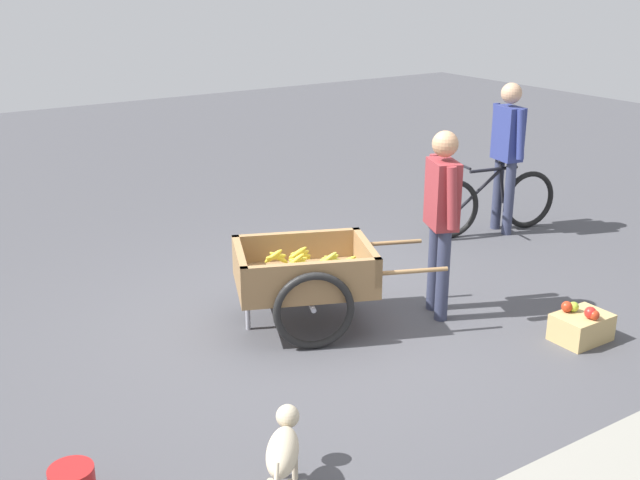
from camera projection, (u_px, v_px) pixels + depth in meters
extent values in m
plane|color=#47474C|center=(330.00, 325.00, 6.49)|extent=(24.00, 24.00, 0.00)
cube|color=#937047|center=(304.00, 280.00, 6.37)|extent=(1.32, 1.16, 0.10)
cube|color=#937047|center=(240.00, 265.00, 6.22)|extent=(0.36, 0.76, 0.24)
cube|color=#937047|center=(366.00, 256.00, 6.40)|extent=(0.36, 0.76, 0.24)
cube|color=#937047|center=(312.00, 277.00, 5.97)|extent=(1.04, 0.48, 0.24)
cube|color=#937047|center=(297.00, 246.00, 6.65)|extent=(1.04, 0.48, 0.24)
torus|color=black|center=(314.00, 311.00, 5.98)|extent=(0.61, 0.30, 0.64)
torus|color=black|center=(296.00, 270.00, 6.80)|extent=(0.61, 0.30, 0.64)
cylinder|color=#9E9EA8|center=(304.00, 289.00, 6.39)|extent=(0.38, 0.83, 0.04)
cylinder|color=#937047|center=(414.00, 271.00, 6.15)|extent=(0.52, 0.25, 0.04)
cylinder|color=#937047|center=(391.00, 243.00, 6.78)|extent=(0.52, 0.25, 0.04)
cylinder|color=#9E9EA8|center=(248.00, 310.00, 6.36)|extent=(0.04, 0.04, 0.35)
ellipsoid|color=gold|center=(286.00, 278.00, 6.15)|extent=(0.18, 0.09, 0.14)
ellipsoid|color=gold|center=(284.00, 277.00, 6.14)|extent=(0.19, 0.07, 0.09)
ellipsoid|color=gold|center=(282.00, 276.00, 6.13)|extent=(0.19, 0.10, 0.09)
ellipsoid|color=gold|center=(280.00, 276.00, 6.12)|extent=(0.16, 0.13, 0.16)
ellipsoid|color=gold|center=(272.00, 278.00, 6.03)|extent=(0.17, 0.12, 0.15)
ellipsoid|color=gold|center=(270.00, 277.00, 6.02)|extent=(0.16, 0.16, 0.10)
ellipsoid|color=gold|center=(269.00, 276.00, 6.01)|extent=(0.19, 0.12, 0.05)
ellipsoid|color=gold|center=(268.00, 276.00, 6.00)|extent=(0.17, 0.15, 0.10)
ellipsoid|color=gold|center=(267.00, 275.00, 5.99)|extent=(0.17, 0.15, 0.13)
ellipsoid|color=gold|center=(339.00, 276.00, 6.19)|extent=(0.16, 0.15, 0.13)
ellipsoid|color=gold|center=(338.00, 275.00, 6.18)|extent=(0.17, 0.16, 0.08)
ellipsoid|color=gold|center=(336.00, 274.00, 6.17)|extent=(0.19, 0.07, 0.08)
ellipsoid|color=gold|center=(335.00, 273.00, 6.15)|extent=(0.18, 0.09, 0.14)
ellipsoid|color=gold|center=(302.00, 256.00, 6.50)|extent=(0.18, 0.06, 0.12)
ellipsoid|color=gold|center=(301.00, 255.00, 6.49)|extent=(0.19, 0.10, 0.09)
ellipsoid|color=gold|center=(299.00, 254.00, 6.48)|extent=(0.19, 0.09, 0.09)
ellipsoid|color=gold|center=(298.00, 253.00, 6.47)|extent=(0.18, 0.09, 0.13)
ellipsoid|color=gold|center=(312.00, 273.00, 6.18)|extent=(0.17, 0.09, 0.15)
ellipsoid|color=gold|center=(309.00, 273.00, 6.17)|extent=(0.17, 0.15, 0.05)
ellipsoid|color=gold|center=(306.00, 272.00, 6.16)|extent=(0.16, 0.13, 0.15)
ellipsoid|color=gold|center=(350.00, 265.00, 6.23)|extent=(0.17, 0.14, 0.13)
ellipsoid|color=gold|center=(349.00, 265.00, 6.22)|extent=(0.16, 0.16, 0.10)
ellipsoid|color=gold|center=(348.00, 264.00, 6.21)|extent=(0.19, 0.10, 0.05)
ellipsoid|color=gold|center=(347.00, 263.00, 6.20)|extent=(0.19, 0.10, 0.10)
ellipsoid|color=gold|center=(346.00, 262.00, 6.19)|extent=(0.17, 0.12, 0.14)
ellipsoid|color=gold|center=(333.00, 262.00, 6.41)|extent=(0.16, 0.14, 0.14)
ellipsoid|color=gold|center=(332.00, 261.00, 6.40)|extent=(0.18, 0.14, 0.10)
ellipsoid|color=gold|center=(331.00, 260.00, 6.39)|extent=(0.18, 0.14, 0.05)
ellipsoid|color=gold|center=(329.00, 260.00, 6.38)|extent=(0.19, 0.07, 0.11)
ellipsoid|color=gold|center=(328.00, 259.00, 6.36)|extent=(0.17, 0.13, 0.15)
ellipsoid|color=gold|center=(301.00, 263.00, 6.39)|extent=(0.18, 0.08, 0.14)
ellipsoid|color=gold|center=(299.00, 262.00, 6.38)|extent=(0.17, 0.16, 0.08)
ellipsoid|color=gold|center=(298.00, 261.00, 6.37)|extent=(0.19, 0.07, 0.08)
ellipsoid|color=gold|center=(296.00, 261.00, 6.36)|extent=(0.17, 0.12, 0.15)
ellipsoid|color=gold|center=(279.00, 258.00, 6.44)|extent=(0.18, 0.12, 0.15)
ellipsoid|color=gold|center=(276.00, 257.00, 6.43)|extent=(0.19, 0.09, 0.05)
ellipsoid|color=gold|center=(273.00, 256.00, 6.42)|extent=(0.17, 0.11, 0.15)
cylinder|color=#333851|center=(443.00, 276.00, 6.47)|extent=(0.11, 0.11, 0.79)
cylinder|color=#333851|center=(434.00, 266.00, 6.67)|extent=(0.11, 0.11, 0.79)
cube|color=maroon|center=(443.00, 194.00, 6.35)|extent=(0.32, 0.39, 0.56)
sphere|color=tan|center=(445.00, 144.00, 6.21)|extent=(0.21, 0.21, 0.21)
cylinder|color=maroon|center=(452.00, 198.00, 6.13)|extent=(0.08, 0.12, 0.51)
cylinder|color=maroon|center=(434.00, 184.00, 6.54)|extent=(0.08, 0.11, 0.51)
torus|color=black|center=(452.00, 209.00, 8.47)|extent=(0.66, 0.19, 0.66)
torus|color=black|center=(529.00, 200.00, 8.82)|extent=(0.66, 0.19, 0.66)
cylinder|color=black|center=(494.00, 169.00, 8.51)|extent=(0.59, 0.16, 0.04)
cylinder|color=black|center=(502.00, 184.00, 8.61)|extent=(0.11, 0.06, 0.45)
cylinder|color=black|center=(478.00, 191.00, 8.52)|extent=(0.53, 0.14, 0.43)
ellipsoid|color=black|center=(505.00, 160.00, 8.53)|extent=(0.20, 0.08, 0.06)
cylinder|color=black|center=(459.00, 164.00, 8.32)|extent=(0.12, 0.46, 0.03)
cylinder|color=#333851|center=(509.00, 198.00, 8.57)|extent=(0.11, 0.11, 0.82)
cylinder|color=#333851|center=(498.00, 193.00, 8.76)|extent=(0.11, 0.11, 0.82)
cube|color=navy|center=(508.00, 133.00, 8.44)|extent=(0.26, 0.37, 0.58)
sphere|color=tan|center=(511.00, 93.00, 8.29)|extent=(0.22, 0.22, 0.22)
cylinder|color=navy|center=(521.00, 135.00, 8.23)|extent=(0.08, 0.12, 0.53)
cylinder|color=navy|center=(497.00, 127.00, 8.62)|extent=(0.08, 0.14, 0.53)
ellipsoid|color=beige|center=(283.00, 452.00, 4.33)|extent=(0.41, 0.46, 0.18)
sphere|color=beige|center=(288.00, 416.00, 4.56)|extent=(0.14, 0.14, 0.14)
cylinder|color=beige|center=(276.00, 477.00, 4.05)|extent=(0.09, 0.10, 0.12)
cylinder|color=beige|center=(276.00, 465.00, 4.52)|extent=(0.04, 0.04, 0.18)
cylinder|color=beige|center=(295.00, 465.00, 4.51)|extent=(0.04, 0.04, 0.18)
cube|color=tan|center=(581.00, 327.00, 6.20)|extent=(0.44, 0.32, 0.22)
sphere|color=#99BF33|center=(574.00, 307.00, 6.20)|extent=(0.08, 0.08, 0.08)
sphere|color=#B23319|center=(594.00, 315.00, 6.06)|extent=(0.08, 0.08, 0.08)
sphere|color=red|center=(590.00, 313.00, 6.08)|extent=(0.10, 0.10, 0.10)
sphere|color=#B23319|center=(567.00, 307.00, 6.19)|extent=(0.09, 0.09, 0.09)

